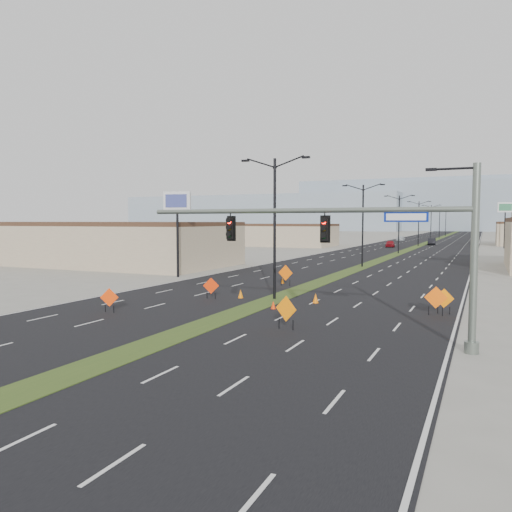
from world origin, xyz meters
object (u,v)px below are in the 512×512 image
at_px(cone_1, 241,294).
at_px(construction_sign_4, 436,298).
at_px(streetlight_1, 363,223).
at_px(streetlight_4, 431,222).
at_px(car_far, 400,239).
at_px(pole_sign_west, 177,208).
at_px(car_mid, 432,242).
at_px(cone_0, 273,305).
at_px(construction_sign_1, 211,286).
at_px(streetlight_3, 419,222).
at_px(streetlight_0, 275,224).
at_px(construction_sign_5, 444,299).
at_px(construction_sign_0, 109,298).
at_px(car_left, 390,244).
at_px(cone_3, 283,281).
at_px(cone_2, 316,298).
at_px(construction_sign_3, 286,310).
at_px(signal_mast, 364,239).
at_px(streetlight_6, 446,222).
at_px(construction_sign_2, 286,274).
at_px(pole_sign_east_far, 505,211).
at_px(streetlight_5, 439,222).
at_px(streetlight_2, 399,222).

bearing_deg(cone_1, construction_sign_4, -5.09).
distance_m(streetlight_1, streetlight_4, 84.00).
bearing_deg(streetlight_4, car_far, 179.11).
xyz_separation_m(construction_sign_4, pole_sign_west, (-25.35, 10.92, 5.86)).
distance_m(car_mid, cone_0, 94.70).
bearing_deg(construction_sign_1, streetlight_3, 65.12).
bearing_deg(streetlight_0, construction_sign_5, -4.92).
height_order(construction_sign_0, cone_0, construction_sign_0).
height_order(car_left, cone_3, car_left).
bearing_deg(streetlight_1, cone_2, -83.57).
distance_m(construction_sign_0, construction_sign_3, 11.59).
relative_size(signal_mast, streetlight_6, 1.63).
bearing_deg(car_mid, cone_2, -92.86).
bearing_deg(construction_sign_2, car_far, 100.81).
bearing_deg(streetlight_1, streetlight_6, 90.00).
bearing_deg(construction_sign_0, pole_sign_east_far, 51.32).
relative_size(streetlight_5, construction_sign_5, 6.47).
relative_size(streetlight_6, construction_sign_1, 6.49).
height_order(construction_sign_0, construction_sign_5, construction_sign_5).
xyz_separation_m(car_mid, construction_sign_1, (-6.47, -92.71, 0.11)).
xyz_separation_m(streetlight_1, streetlight_2, (0.00, 28.00, 0.00)).
distance_m(streetlight_2, cone_1, 56.84).
distance_m(construction_sign_2, cone_2, 9.32).
bearing_deg(streetlight_6, construction_sign_1, -91.43).
xyz_separation_m(construction_sign_4, pole_sign_east_far, (6.19, 84.01, 6.71)).
distance_m(streetlight_4, cone_2, 112.55).
height_order(streetlight_0, streetlight_3, same).
xyz_separation_m(streetlight_3, streetlight_6, (0.00, 84.00, 0.00)).
distance_m(construction_sign_3, construction_sign_5, 10.69).
bearing_deg(car_left, cone_1, -93.57).
height_order(car_mid, construction_sign_3, construction_sign_3).
xyz_separation_m(construction_sign_2, cone_0, (3.46, -11.01, -0.81)).
bearing_deg(signal_mast, cone_0, 138.41).
xyz_separation_m(streetlight_2, streetlight_4, (0.00, 56.00, 0.00)).
relative_size(streetlight_3, streetlight_6, 1.00).
relative_size(streetlight_4, streetlight_5, 1.00).
height_order(streetlight_6, pole_sign_west, streetlight_6).
bearing_deg(pole_sign_west, construction_sign_0, -81.04).
height_order(car_mid, cone_2, car_mid).
distance_m(streetlight_6, cone_0, 171.79).
bearing_deg(cone_0, streetlight_1, 92.63).
xyz_separation_m(streetlight_4, car_far, (-8.11, 0.13, -4.71)).
bearing_deg(streetlight_3, streetlight_6, 90.00).
distance_m(construction_sign_0, cone_1, 9.72).
xyz_separation_m(car_left, car_far, (-3.24, 35.71, -0.04)).
bearing_deg(construction_sign_5, pole_sign_east_far, 93.18).
distance_m(construction_sign_5, pole_sign_east_far, 83.72).
height_order(car_mid, cone_1, car_mid).
bearing_deg(cone_2, construction_sign_4, -9.86).
bearing_deg(cone_0, cone_2, 62.29).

